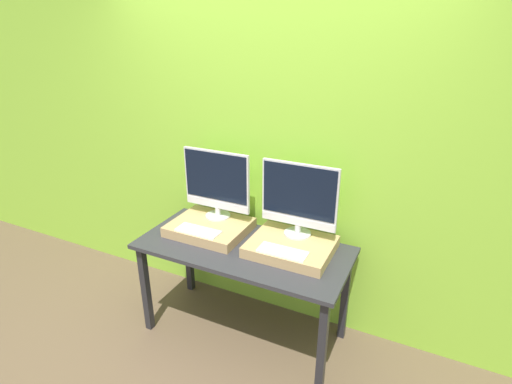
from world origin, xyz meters
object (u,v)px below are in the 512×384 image
object	(u,v)px
monitor_right	(299,198)
keyboard_left	(198,231)
monitor_left	(217,183)
keyboard_right	(283,252)

from	to	relation	value
monitor_right	keyboard_left	bearing A→B (deg)	-157.14
monitor_right	monitor_left	bearing A→B (deg)	180.00
monitor_left	keyboard_left	xyz separation A→B (m)	(0.00, -0.27, -0.27)
monitor_left	keyboard_right	world-z (taller)	monitor_left
keyboard_right	monitor_right	bearing A→B (deg)	90.00
monitor_left	monitor_right	world-z (taller)	same
keyboard_left	monitor_right	bearing A→B (deg)	22.86
keyboard_left	keyboard_right	xyz separation A→B (m)	(0.64, 0.00, 0.00)
keyboard_left	keyboard_right	distance (m)	0.64
keyboard_left	keyboard_right	size ratio (longest dim) A/B	1.00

